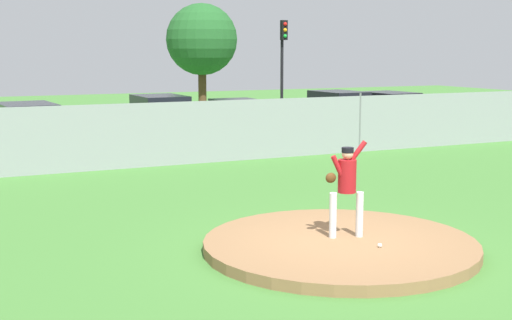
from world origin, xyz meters
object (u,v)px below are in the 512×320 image
at_px(parked_car_charcoal, 338,114).
at_px(parked_car_slate, 28,129).
at_px(pitcher_youth, 346,182).
at_px(parked_car_navy, 238,122).
at_px(baseball, 380,245).
at_px(parked_car_teal, 160,121).
at_px(parked_car_burgundy, 389,112).
at_px(traffic_light_far, 283,54).

xyz_separation_m(parked_car_charcoal, parked_car_slate, (-12.47, -0.07, -0.03)).
relative_size(pitcher_youth, parked_car_slate, 0.36).
distance_m(parked_car_navy, parked_car_charcoal, 4.84).
height_order(pitcher_youth, baseball, pitcher_youth).
bearing_deg(parked_car_teal, parked_car_slate, -178.24).
height_order(parked_car_burgundy, parked_car_navy, parked_car_burgundy).
xyz_separation_m(parked_car_navy, parked_car_slate, (-7.66, 0.47, 0.05)).
bearing_deg(traffic_light_far, parked_car_burgundy, -52.90).
relative_size(parked_car_burgundy, parked_car_charcoal, 0.97).
xyz_separation_m(parked_car_burgundy, traffic_light_far, (-3.10, 4.10, 2.51)).
distance_m(parked_car_burgundy, traffic_light_far, 5.72).
height_order(pitcher_youth, parked_car_slate, pitcher_youth).
bearing_deg(pitcher_youth, parked_car_slate, 103.64).
height_order(pitcher_youth, parked_car_navy, pitcher_youth).
height_order(parked_car_burgundy, parked_car_slate, same).
distance_m(pitcher_youth, parked_car_teal, 14.84).
xyz_separation_m(pitcher_youth, traffic_light_far, (8.43, 18.88, 2.13)).
bearing_deg(parked_car_navy, parked_car_teal, 168.14).
xyz_separation_m(pitcher_youth, parked_car_navy, (4.11, 14.18, -0.42)).
xyz_separation_m(parked_car_burgundy, parked_car_slate, (-15.09, -0.13, 0.01)).
height_order(parked_car_teal, traffic_light_far, traffic_light_far).
relative_size(parked_car_charcoal, parked_car_slate, 0.92).
height_order(pitcher_youth, parked_car_teal, pitcher_youth).
xyz_separation_m(pitcher_youth, parked_car_slate, (-3.55, 14.65, -0.37)).
bearing_deg(pitcher_youth, parked_car_teal, 85.36).
bearing_deg(parked_car_teal, traffic_light_far, 29.46).
distance_m(baseball, parked_car_navy, 15.50).
bearing_deg(parked_car_teal, parked_car_burgundy, -0.10).
height_order(baseball, parked_car_teal, parked_car_teal).
bearing_deg(parked_car_burgundy, parked_car_charcoal, -178.75).
bearing_deg(parked_car_charcoal, parked_car_slate, -179.67).
relative_size(baseball, parked_car_charcoal, 0.02).
relative_size(pitcher_youth, parked_car_burgundy, 0.40).
height_order(parked_car_burgundy, parked_car_charcoal, parked_car_charcoal).
xyz_separation_m(parked_car_charcoal, parked_car_teal, (-7.72, 0.07, 0.01)).
xyz_separation_m(parked_car_navy, parked_car_teal, (-2.91, 0.61, 0.09)).
relative_size(parked_car_burgundy, parked_car_teal, 1.00).
relative_size(baseball, parked_car_navy, 0.02).
bearing_deg(traffic_light_far, baseball, -112.77).
xyz_separation_m(pitcher_youth, baseball, (0.17, -0.80, -0.96)).
relative_size(pitcher_youth, parked_car_charcoal, 0.39).
bearing_deg(parked_car_burgundy, baseball, -126.12).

